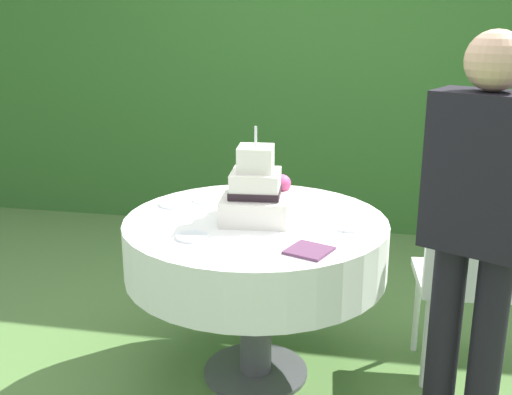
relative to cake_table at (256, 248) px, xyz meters
The scene contains 11 objects.
ground_plane 0.64m from the cake_table, ahead, with size 20.00×20.00×0.00m, color #547A3D.
foliage_hedge 2.56m from the cake_table, 90.00° to the left, with size 6.81×0.69×2.85m, color #336628.
cake_table is the anchor object (origin of this frame).
wedding_cake 0.25m from the cake_table, 58.20° to the left, with size 0.32×0.32×0.41m.
serving_plate_near 0.46m from the cake_table, 162.99° to the left, with size 0.14×0.14×0.01m, color white.
serving_plate_far 0.38m from the cake_table, 126.44° to the right, with size 0.13×0.13×0.01m, color white.
serving_plate_left 0.39m from the cake_table, 143.80° to the left, with size 0.11×0.11×0.01m, color white.
serving_plate_right 0.43m from the cake_table, ahead, with size 0.11×0.11×0.01m, color white.
napkin_stack 0.46m from the cake_table, 50.67° to the right, with size 0.15×0.15×0.01m, color #603856.
garden_chair 0.94m from the cake_table, ahead, with size 0.43×0.43×0.89m.
standing_person 0.99m from the cake_table, 23.91° to the right, with size 0.41×0.34×1.60m.
Camera 1 is at (0.51, -2.55, 1.66)m, focal length 43.80 mm.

